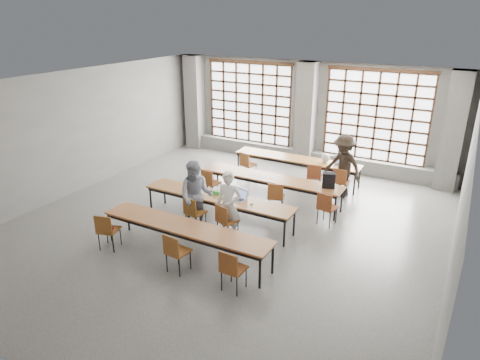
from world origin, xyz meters
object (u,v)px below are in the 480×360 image
object	(u,v)px
plastic_bag	(325,158)
phone	(222,199)
desk_row_d	(185,229)
student_male	(229,205)
desk_row_a	(297,160)
chair_front_left	(193,210)
chair_back_mid	(314,175)
mouse	(252,203)
student_female	(196,196)
green_box	(218,193)
red_pouch	(109,228)
desk_row_b	(271,180)
chair_mid_centre	(276,195)
backpack	(329,180)
desk_row_c	(218,199)
chair_mid_left	(210,181)
chair_near_left	(107,228)
chair_back_right	(341,179)
student_back	(343,166)
laptop_front	(240,197)
chair_mid_right	(326,205)
chair_back_left	(247,163)
chair_front_right	(225,218)
laptop_back	(340,162)
chair_near_right	(232,267)
chair_near_mid	(175,249)

from	to	relation	value
plastic_bag	phone	bearing A→B (deg)	-108.98
desk_row_d	student_male	distance (m)	1.25
desk_row_a	chair_front_left	xyz separation A→B (m)	(-0.91, -4.33, -0.13)
chair_back_mid	mouse	distance (m)	3.13
student_female	green_box	world-z (taller)	student_female
desk_row_d	red_pouch	world-z (taller)	desk_row_d
desk_row_d	plastic_bag	xyz separation A→B (m)	(1.28, 5.43, 0.21)
phone	plastic_bag	xyz separation A→B (m)	(1.32, 3.85, 0.14)
desk_row_b	chair_mid_centre	bearing A→B (deg)	-55.90
desk_row_a	backpack	world-z (taller)	backpack
desk_row_c	chair_mid_left	distance (m)	1.55
chair_near_left	mouse	world-z (taller)	chair_near_left
chair_back_right	student_back	distance (m)	0.39
desk_row_b	phone	size ratio (longest dim) A/B	30.77
chair_front_left	chair_mid_left	bearing A→B (deg)	110.79
chair_back_right	student_male	distance (m)	3.92
chair_back_mid	desk_row_a	bearing A→B (deg)	142.39
desk_row_d	laptop_front	world-z (taller)	laptop_front
chair_back_right	chair_mid_right	world-z (taller)	same
chair_back_right	red_pouch	bearing A→B (deg)	-124.79
chair_back_left	chair_front_left	xyz separation A→B (m)	(0.51, -3.70, 0.00)
chair_mid_centre	chair_front_right	world-z (taller)	same
green_box	plastic_bag	world-z (taller)	plastic_bag
green_box	red_pouch	size ratio (longest dim) A/B	1.25
chair_mid_centre	student_back	world-z (taller)	student_back
desk_row_b	chair_front_right	world-z (taller)	chair_front_right
chair_mid_centre	laptop_back	world-z (taller)	laptop_back
chair_back_right	backpack	size ratio (longest dim) A/B	2.20
chair_near_left	laptop_back	size ratio (longest dim) A/B	2.11
chair_front_right	chair_near_right	distance (m)	2.03
phone	red_pouch	xyz separation A→B (m)	(-1.66, -2.13, -0.24)
phone	backpack	distance (m)	2.83
chair_back_right	laptop_back	xyz separation A→B (m)	(-0.26, 0.74, 0.25)
chair_front_right	phone	world-z (taller)	chair_front_right
desk_row_b	student_back	xyz separation A→B (m)	(1.59, 1.39, 0.24)
desk_row_a	mouse	world-z (taller)	mouse
green_box	chair_mid_centre	bearing A→B (deg)	45.42
chair_front_left	phone	distance (m)	0.75
desk_row_c	student_female	bearing A→B (deg)	-120.96
phone	plastic_bag	distance (m)	4.07
chair_back_left	chair_mid_centre	size ratio (longest dim) A/B	1.00
student_female	mouse	xyz separation A→B (m)	(1.25, 0.48, -0.12)
chair_near_right	student_male	xyz separation A→B (m)	(-1.12, 1.81, 0.29)
chair_near_mid	student_female	xyz separation A→B (m)	(-0.71, 1.81, 0.33)
laptop_back	student_back	bearing A→B (deg)	-66.62
desk_row_a	plastic_bag	distance (m)	0.93
chair_near_mid	laptop_front	xyz separation A→B (m)	(0.15, 2.42, 0.25)
chair_mid_centre	student_male	world-z (taller)	student_male
chair_back_mid	chair_mid_centre	world-z (taller)	same
chair_front_right	chair_back_right	bearing A→B (deg)	66.28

